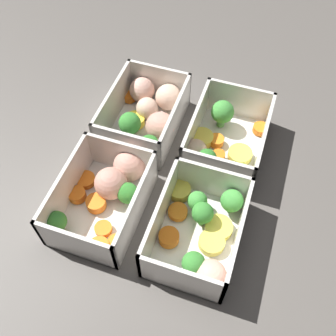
{
  "coord_description": "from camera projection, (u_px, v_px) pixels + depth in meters",
  "views": [
    {
      "loc": [
        -0.31,
        -0.11,
        0.5
      ],
      "look_at": [
        0.0,
        0.0,
        0.02
      ],
      "focal_mm": 42.0,
      "sensor_mm": 36.0,
      "label": 1
    }
  ],
  "objects": [
    {
      "name": "ground_plane",
      "position": [
        168.0,
        177.0,
        0.6
      ],
      "size": [
        4.0,
        4.0,
        0.0
      ],
      "primitive_type": "plane",
      "color": "#56514C"
    },
    {
      "name": "container_near_left",
      "position": [
        201.0,
        232.0,
        0.52
      ],
      "size": [
        0.16,
        0.13,
        0.07
      ],
      "color": "silver",
      "rests_on": "ground_plane"
    },
    {
      "name": "container_near_right",
      "position": [
        223.0,
        141.0,
        0.61
      ],
      "size": [
        0.16,
        0.13,
        0.07
      ],
      "color": "silver",
      "rests_on": "ground_plane"
    },
    {
      "name": "container_far_left",
      "position": [
        108.0,
        192.0,
        0.56
      ],
      "size": [
        0.17,
        0.12,
        0.07
      ],
      "color": "silver",
      "rests_on": "ground_plane"
    },
    {
      "name": "container_far_right",
      "position": [
        149.0,
        113.0,
        0.64
      ],
      "size": [
        0.16,
        0.12,
        0.07
      ],
      "color": "silver",
      "rests_on": "ground_plane"
    }
  ]
}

